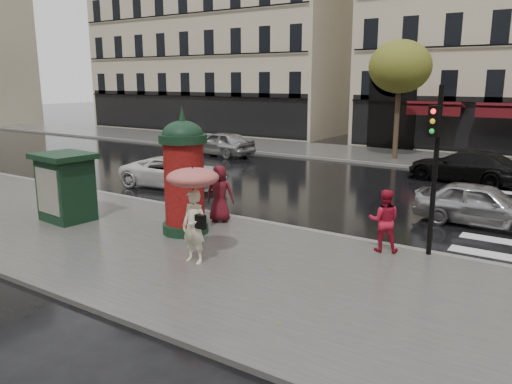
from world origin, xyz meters
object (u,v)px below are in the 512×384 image
Objects in this scene: woman_umbrella at (193,199)px; car_white at (174,172)px; woman_red at (384,220)px; car_black at (465,166)px; car_silver at (481,204)px; morris_column at (184,173)px; man_burgundy at (220,194)px; newsstand at (66,186)px; car_far_silver at (221,143)px; traffic_light at (435,155)px.

woman_umbrella is 9.55m from car_white.
woman_red reaches higher than car_black.
car_silver is at bearing -92.20° from car_white.
morris_column is 9.27m from car_silver.
car_black is (10.05, 8.04, 0.07)m from car_white.
woman_red is 0.33× the size of car_black.
newsstand is at bearing 9.45° from man_burgundy.
woman_red is 0.37× the size of car_far_silver.
morris_column is (-0.13, -1.48, 0.87)m from man_burgundy.
car_silver is at bearing 22.52° from car_black.
woman_umbrella is at bearing 23.51° from woman_red.
morris_column is at bearing 136.57° from woman_umbrella.
car_white is (-11.39, 2.97, -2.05)m from traffic_light.
car_white is (-10.33, 3.29, -0.29)m from woman_red.
man_burgundy is 6.54m from traffic_light.
woman_umbrella is 18.46m from car_far_silver.
morris_column is (-1.83, 1.73, 0.17)m from woman_umbrella.
car_far_silver is at bearing 143.44° from traffic_light.
man_burgundy is 12.49m from car_black.
woman_red is at bearing 16.73° from morris_column.
car_black is at bearing 77.46° from woman_umbrella.
morris_column reaches higher than car_far_silver.
car_silver is (5.15, 7.71, -1.03)m from woman_umbrella.
woman_umbrella reaches higher than newsstand.
woman_red is 9.76m from newsstand.
car_white is at bearing -56.03° from man_burgundy.
man_burgundy reaches higher than car_silver.
man_burgundy is 14.84m from car_far_silver.
morris_column is 7.08m from car_white.
traffic_light is at bearing 59.59° from car_far_silver.
traffic_light is at bearing 14.31° from car_black.
newsstand is (-5.84, 0.67, -0.49)m from woman_umbrella.
morris_column reaches higher than car_white.
car_far_silver reaches higher than car_black.
woman_umbrella is 5.97m from traffic_light.
morris_column reaches higher than newsstand.
man_burgundy reaches higher than woman_red.
man_burgundy is at bearing -131.26° from car_white.
car_black reaches higher than car_white.
woman_red is 0.45× the size of morris_column.
woman_umbrella is 0.55× the size of car_far_silver.
car_silver is at bearing -130.12° from woman_red.
woman_umbrella is 0.60× the size of car_silver.
woman_red is 0.92× the size of man_burgundy.
traffic_light is 11.95m from car_white.
traffic_light is at bearing -111.95° from car_white.
car_silver is 0.81× the size of car_black.
morris_column is 0.79× the size of car_white.
newsstand is 0.54× the size of car_silver.
car_far_silver is at bearing 123.72° from morris_column.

